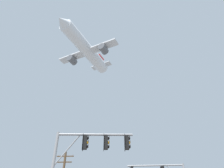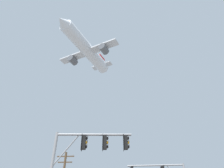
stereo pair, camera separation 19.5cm
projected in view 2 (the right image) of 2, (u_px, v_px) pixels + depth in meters
The scene contains 2 objects.
signal_pole_near at pixel (85, 154), 12.36m from camera, with size 5.14×0.67×6.22m.
airplane at pixel (87, 50), 47.11m from camera, with size 15.47×20.03×5.66m.
Camera 2 is at (-0.16, -4.08, 1.77)m, focal length 30.97 mm.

